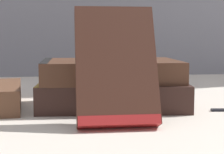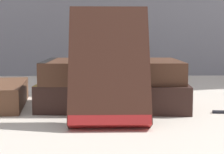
{
  "view_description": "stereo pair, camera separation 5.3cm",
  "coord_description": "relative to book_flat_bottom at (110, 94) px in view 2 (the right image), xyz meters",
  "views": [
    {
      "loc": [
        -0.02,
        -0.58,
        0.12
      ],
      "look_at": [
        0.05,
        0.0,
        0.05
      ],
      "focal_mm": 60.0,
      "sensor_mm": 36.0,
      "label": 1
    },
    {
      "loc": [
        0.03,
        -0.58,
        0.12
      ],
      "look_at": [
        0.05,
        0.0,
        0.05
      ],
      "focal_mm": 60.0,
      "sensor_mm": 36.0,
      "label": 2
    }
  ],
  "objects": [
    {
      "name": "ground_plane",
      "position": [
        -0.04,
        -0.02,
        -0.02
      ],
      "size": [
        3.0,
        3.0,
        0.0
      ],
      "primitive_type": "plane",
      "color": "beige"
    },
    {
      "name": "book_flat_bottom",
      "position": [
        0.0,
        0.0,
        0.0
      ],
      "size": [
        0.24,
        0.16,
        0.04
      ],
      "rotation": [
        0.0,
        0.0,
        -0.08
      ],
      "color": "#331E19",
      "rests_on": "ground_plane"
    },
    {
      "name": "book_flat_top",
      "position": [
        -0.0,
        0.01,
        0.04
      ],
      "size": [
        0.22,
        0.15,
        0.04
      ],
      "rotation": [
        0.0,
        0.0,
        -0.02
      ],
      "color": "#4C2D1E",
      "rests_on": "book_flat_bottom"
    },
    {
      "name": "book_leaning_front",
      "position": [
        -0.0,
        -0.12,
        0.05
      ],
      "size": [
        0.1,
        0.09,
        0.16
      ],
      "rotation": [
        -0.42,
        0.0,
        0.0
      ],
      "color": "#422319",
      "rests_on": "ground_plane"
    },
    {
      "name": "pocket_watch",
      "position": [
        0.02,
        0.0,
        0.06
      ],
      "size": [
        0.05,
        0.05,
        0.01
      ],
      "color": "white",
      "rests_on": "book_flat_top"
    }
  ]
}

